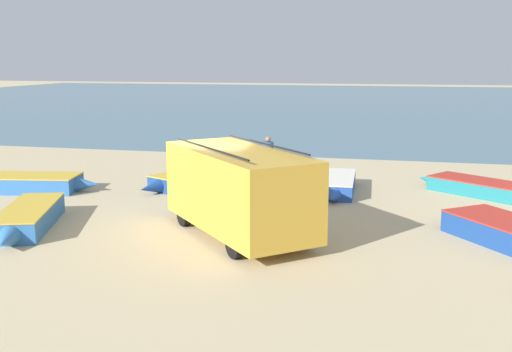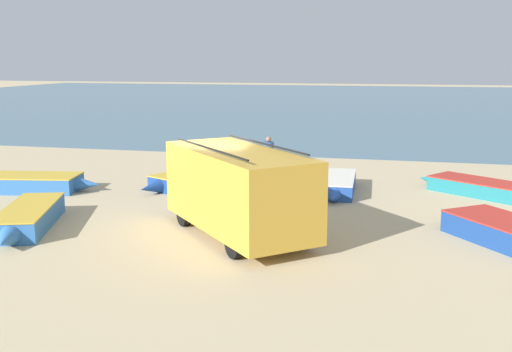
{
  "view_description": "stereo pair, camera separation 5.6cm",
  "coord_description": "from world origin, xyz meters",
  "views": [
    {
      "loc": [
        5.32,
        -16.27,
        4.65
      ],
      "look_at": [
        1.0,
        1.86,
        1.0
      ],
      "focal_mm": 42.0,
      "sensor_mm": 36.0,
      "label": 1
    },
    {
      "loc": [
        5.38,
        -16.26,
        4.65
      ],
      "look_at": [
        1.0,
        1.86,
        1.0
      ],
      "focal_mm": 42.0,
      "sensor_mm": 36.0,
      "label": 2
    }
  ],
  "objects": [
    {
      "name": "fishing_rowboat_2",
      "position": [
        -7.43,
        2.21,
        0.29
      ],
      "size": [
        4.71,
        2.18,
        0.59
      ],
      "rotation": [
        0.0,
        0.0,
        0.18
      ],
      "color": "#2D66AD",
      "rests_on": "ground_plane"
    },
    {
      "name": "fishing_rowboat_3",
      "position": [
        8.18,
        -0.4,
        0.3
      ],
      "size": [
        3.4,
        3.98,
        0.6
      ],
      "rotation": [
        0.0,
        0.0,
        2.23
      ],
      "color": "navy",
      "rests_on": "ground_plane"
    },
    {
      "name": "fisherman_2",
      "position": [
        0.36,
        6.6,
        0.99
      ],
      "size": [
        0.43,
        0.43,
        1.66
      ],
      "rotation": [
        0.0,
        0.0,
        0.91
      ],
      "color": "navy",
      "rests_on": "ground_plane"
    },
    {
      "name": "fishing_rowboat_0",
      "position": [
        -1.98,
        4.57,
        0.27
      ],
      "size": [
        2.92,
        4.62,
        0.55
      ],
      "rotation": [
        0.0,
        0.0,
        4.25
      ],
      "color": "navy",
      "rests_on": "ground_plane"
    },
    {
      "name": "sea_water",
      "position": [
        0.0,
        52.0,
        0.0
      ],
      "size": [
        120.0,
        80.0,
        0.01
      ],
      "primitive_type": "cube",
      "color": "#477084",
      "rests_on": "ground_plane"
    },
    {
      "name": "fishing_rowboat_1",
      "position": [
        -4.57,
        -2.13,
        0.3
      ],
      "size": [
        2.32,
        4.34,
        0.6
      ],
      "rotation": [
        0.0,
        0.0,
        5.05
      ],
      "color": "#2D66AD",
      "rests_on": "ground_plane"
    },
    {
      "name": "fishing_rowboat_4",
      "position": [
        3.29,
        4.52,
        0.28
      ],
      "size": [
        1.36,
        4.05,
        0.56
      ],
      "rotation": [
        0.0,
        0.0,
        4.75
      ],
      "color": "#234CA3",
      "rests_on": "ground_plane"
    },
    {
      "name": "fishing_rowboat_5",
      "position": [
        8.16,
        5.39,
        0.26
      ],
      "size": [
        4.08,
        3.27,
        0.51
      ],
      "rotation": [
        0.0,
        0.0,
        2.52
      ],
      "color": "#1E757F",
      "rests_on": "ground_plane"
    },
    {
      "name": "parked_van",
      "position": [
        1.28,
        -1.33,
        1.27
      ],
      "size": [
        5.03,
        5.27,
        2.44
      ],
      "rotation": [
        0.0,
        0.0,
        2.3
      ],
      "color": "gold",
      "rests_on": "ground_plane"
    },
    {
      "name": "ground_plane",
      "position": [
        0.0,
        0.0,
        0.0
      ],
      "size": [
        200.0,
        200.0,
        0.0
      ],
      "primitive_type": "plane",
      "color": "tan"
    }
  ]
}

